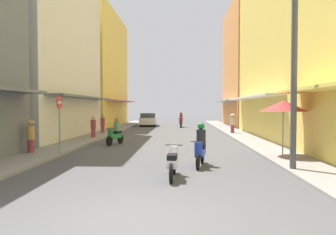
{
  "coord_description": "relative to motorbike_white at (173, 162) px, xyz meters",
  "views": [
    {
      "loc": [
        0.92,
        -5.97,
        2.16
      ],
      "look_at": [
        -0.16,
        19.61,
        1.3
      ],
      "focal_mm": 34.31,
      "sensor_mm": 36.0,
      "label": 1
    }
  ],
  "objects": [
    {
      "name": "motorbike_white",
      "position": [
        0.0,
        0.0,
        0.0
      ],
      "size": [
        0.55,
        1.81,
        0.96
      ],
      "color": "black",
      "rests_on": "ground"
    },
    {
      "name": "street_sign_no_entry",
      "position": [
        -5.15,
        4.35,
        1.21
      ],
      "size": [
        0.07,
        0.6,
        2.65
      ],
      "color": "gray",
      "rests_on": "ground"
    },
    {
      "name": "vendor_umbrella",
      "position": [
        4.5,
        3.94,
        1.68
      ],
      "size": [
        1.98,
        1.98,
        2.41
      ],
      "color": "#99999E",
      "rests_on": "ground"
    },
    {
      "name": "utility_pole",
      "position": [
        3.94,
        1.06,
        3.34
      ],
      "size": [
        0.2,
        1.2,
        7.54
      ],
      "color": "#4C4C4F",
      "rests_on": "ground"
    },
    {
      "name": "building_left_far",
      "position": [
        -9.84,
        25.62,
        5.66
      ],
      "size": [
        7.05,
        13.17,
        12.35
      ],
      "color": "#EFD159",
      "rests_on": "ground"
    },
    {
      "name": "pedestrian_crossing",
      "position": [
        -5.95,
        15.3,
        0.28
      ],
      "size": [
        0.34,
        0.34,
        1.58
      ],
      "color": "#99333F",
      "rests_on": "ground"
    },
    {
      "name": "motorbike_blue",
      "position": [
        0.94,
        1.98,
        0.2
      ],
      "size": [
        0.61,
        1.79,
        1.58
      ],
      "color": "black",
      "rests_on": "ground"
    },
    {
      "name": "pedestrian_midway",
      "position": [
        -6.47,
        4.33,
        0.41
      ],
      "size": [
        0.44,
        0.44,
        1.62
      ],
      "color": "#99333F",
      "rests_on": "ground"
    },
    {
      "name": "building_left_mid",
      "position": [
        -9.84,
        12.08,
        6.4
      ],
      "size": [
        7.05,
        12.15,
        13.82
      ],
      "color": "silver",
      "rests_on": "ground"
    },
    {
      "name": "building_right_mid",
      "position": [
        8.52,
        12.88,
        8.26
      ],
      "size": [
        7.05,
        13.83,
        17.55
      ],
      "color": "#EFD159",
      "rests_on": "ground"
    },
    {
      "name": "building_right_far",
      "position": [
        8.52,
        26.34,
        6.13
      ],
      "size": [
        7.05,
        11.56,
        13.28
      ],
      "color": "#D88C4C",
      "rests_on": "ground"
    },
    {
      "name": "pedestrian_foreground",
      "position": [
        4.25,
        15.65,
        0.43
      ],
      "size": [
        0.44,
        0.44,
        1.65
      ],
      "color": "#99333F",
      "rests_on": "ground"
    },
    {
      "name": "sidewalk_right",
      "position": [
        4.61,
        12.96,
        -0.44
      ],
      "size": [
        1.84,
        49.27,
        0.12
      ],
      "primitive_type": "cube",
      "color": "gray",
      "rests_on": "ground"
    },
    {
      "name": "motorbike_green",
      "position": [
        -3.5,
        8.4,
        0.2
      ],
      "size": [
        0.75,
        1.74,
        1.58
      ],
      "color": "black",
      "rests_on": "ground"
    },
    {
      "name": "sidewalk_left",
      "position": [
        -5.92,
        12.96,
        -0.44
      ],
      "size": [
        1.84,
        49.27,
        0.12
      ],
      "primitive_type": "cube",
      "color": "gray",
      "rests_on": "ground"
    },
    {
      "name": "motorbike_maroon",
      "position": [
        0.2,
        24.09,
        0.2
      ],
      "size": [
        0.55,
        1.81,
        1.58
      ],
      "color": "black",
      "rests_on": "ground"
    },
    {
      "name": "parked_car",
      "position": [
        -3.49,
        26.28,
        0.24
      ],
      "size": [
        1.95,
        4.18,
        1.45
      ],
      "color": "silver",
      "rests_on": "ground"
    },
    {
      "name": "pedestrian_far",
      "position": [
        -5.62,
        11.46,
        0.27
      ],
      "size": [
        0.34,
        0.34,
        1.56
      ],
      "color": "#99333F",
      "rests_on": "ground"
    },
    {
      "name": "ground_plane",
      "position": [
        -0.66,
        12.96,
        -0.5
      ],
      "size": [
        90.78,
        90.78,
        0.0
      ],
      "primitive_type": "plane",
      "color": "#4C4C4F"
    }
  ]
}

